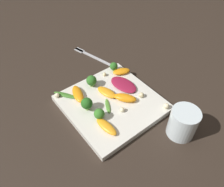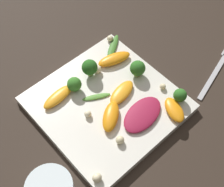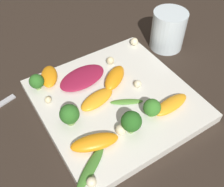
{
  "view_description": "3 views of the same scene",
  "coord_description": "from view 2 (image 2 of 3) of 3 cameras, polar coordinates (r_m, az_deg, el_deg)",
  "views": [
    {
      "loc": [
        0.37,
        -0.29,
        0.53
      ],
      "look_at": [
        -0.02,
        0.02,
        0.03
      ],
      "focal_mm": 35.0,
      "sensor_mm": 36.0,
      "label": 1
    },
    {
      "loc": [
        0.23,
        0.27,
        0.58
      ],
      "look_at": [
        -0.01,
        0.0,
        0.04
      ],
      "focal_mm": 50.0,
      "sensor_mm": 36.0,
      "label": 2
    },
    {
      "loc": [
        -0.18,
        -0.28,
        0.39
      ],
      "look_at": [
        -0.01,
        0.0,
        0.03
      ],
      "focal_mm": 42.0,
      "sensor_mm": 36.0,
      "label": 3
    }
  ],
  "objects": [
    {
      "name": "ground_plane",
      "position": [
        0.68,
        -0.94,
        -2.34
      ],
      "size": [
        2.4,
        2.4,
        0.0
      ],
      "primitive_type": "plane",
      "color": "#2D231C"
    },
    {
      "name": "plate",
      "position": [
        0.68,
        -0.95,
        -1.91
      ],
      "size": [
        0.28,
        0.28,
        0.02
      ],
      "color": "silver",
      "rests_on": "ground_plane"
    },
    {
      "name": "fork",
      "position": [
        0.79,
        19.14,
        5.03
      ],
      "size": [
        0.19,
        0.06,
        0.01
      ],
      "color": "#B2B2B7",
      "rests_on": "ground_plane"
    },
    {
      "name": "radicchio_leaf_0",
      "position": [
        0.65,
        5.59,
        -3.82
      ],
      "size": [
        0.11,
        0.07,
        0.01
      ],
      "color": "maroon",
      "rests_on": "plate"
    },
    {
      "name": "orange_segment_0",
      "position": [
        0.66,
        11.32,
        -2.94
      ],
      "size": [
        0.05,
        0.07,
        0.02
      ],
      "color": "orange",
      "rests_on": "plate"
    },
    {
      "name": "orange_segment_1",
      "position": [
        0.67,
        -9.84,
        -0.59
      ],
      "size": [
        0.08,
        0.04,
        0.01
      ],
      "color": "orange",
      "rests_on": "plate"
    },
    {
      "name": "orange_segment_2",
      "position": [
        0.64,
        -0.21,
        -4.2
      ],
      "size": [
        0.08,
        0.07,
        0.02
      ],
      "color": "orange",
      "rests_on": "plate"
    },
    {
      "name": "orange_segment_3",
      "position": [
        0.72,
        0.41,
        6.33
      ],
      "size": [
        0.08,
        0.05,
        0.02
      ],
      "color": "orange",
      "rests_on": "plate"
    },
    {
      "name": "orange_segment_4",
      "position": [
        0.67,
        1.8,
        0.16
      ],
      "size": [
        0.08,
        0.05,
        0.01
      ],
      "color": "orange",
      "rests_on": "plate"
    },
    {
      "name": "broccoli_floret_0",
      "position": [
        0.67,
        -6.9,
        1.66
      ],
      "size": [
        0.03,
        0.03,
        0.04
      ],
      "color": "#84AD5B",
      "rests_on": "plate"
    },
    {
      "name": "broccoli_floret_1",
      "position": [
        0.69,
        -4.1,
        4.75
      ],
      "size": [
        0.04,
        0.04,
        0.04
      ],
      "color": "#7A9E51",
      "rests_on": "plate"
    },
    {
      "name": "broccoli_floret_2",
      "position": [
        0.69,
        4.71,
        4.57
      ],
      "size": [
        0.03,
        0.03,
        0.04
      ],
      "color": "#7A9E51",
      "rests_on": "plate"
    },
    {
      "name": "broccoli_floret_3",
      "position": [
        0.67,
        12.33,
        -0.34
      ],
      "size": [
        0.03,
        0.03,
        0.03
      ],
      "color": "#84AD5B",
      "rests_on": "plate"
    },
    {
      "name": "arugula_sprig_0",
      "position": [
        0.76,
        0.17,
        8.5
      ],
      "size": [
        0.08,
        0.06,
        0.01
      ],
      "color": "#3D7528",
      "rests_on": "plate"
    },
    {
      "name": "arugula_sprig_1",
      "position": [
        0.67,
        -2.89,
        -0.62
      ],
      "size": [
        0.06,
        0.04,
        0.0
      ],
      "color": "#518E33",
      "rests_on": "plate"
    },
    {
      "name": "macadamia_nut_0",
      "position": [
        0.61,
        1.48,
        -8.51
      ],
      "size": [
        0.02,
        0.02,
        0.02
      ],
      "color": "beige",
      "rests_on": "plate"
    },
    {
      "name": "macadamia_nut_1",
      "position": [
        0.71,
        -2.7,
        4.39
      ],
      "size": [
        0.02,
        0.02,
        0.02
      ],
      "color": "beige",
      "rests_on": "plate"
    },
    {
      "name": "macadamia_nut_2",
      "position": [
        0.59,
        -2.76,
        -15.13
      ],
      "size": [
        0.02,
        0.02,
        0.02
      ],
      "color": "beige",
      "rests_on": "plate"
    },
    {
      "name": "macadamia_nut_3",
      "position": [
        0.64,
        -4.46,
        -3.73
      ],
      "size": [
        0.01,
        0.01,
        0.01
      ],
      "color": "beige",
      "rests_on": "plate"
    },
    {
      "name": "macadamia_nut_4",
      "position": [
        0.77,
        -0.35,
        10.03
      ],
      "size": [
        0.02,
        0.02,
        0.02
      ],
      "color": "beige",
      "rests_on": "plate"
    },
    {
      "name": "macadamia_nut_5",
      "position": [
        0.69,
        9.28,
        1.26
      ],
      "size": [
        0.01,
        0.01,
        0.01
      ],
      "color": "beige",
      "rests_on": "plate"
    }
  ]
}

